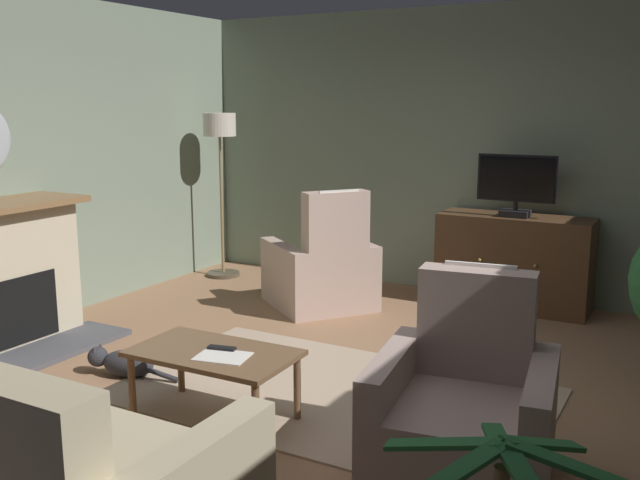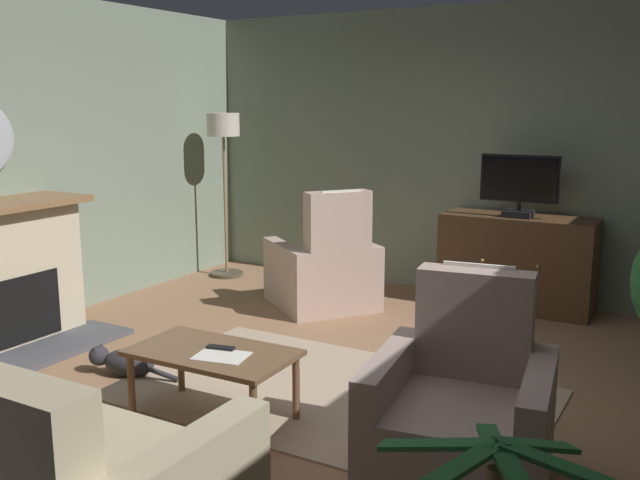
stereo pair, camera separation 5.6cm
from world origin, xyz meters
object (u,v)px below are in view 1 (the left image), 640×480
(tv_cabinet, at_px, (514,264))
(cat, at_px, (123,363))
(coffee_table, at_px, (214,359))
(armchair_near_window, at_px, (322,272))
(tv_remote, at_px, (222,348))
(folded_newspaper, at_px, (223,356))
(television, at_px, (517,184))
(floor_lamp, at_px, (220,150))
(armchair_beside_cabinet, at_px, (464,416))

(tv_cabinet, height_order, cat, tv_cabinet)
(coffee_table, xyz_separation_m, armchair_near_window, (-0.60, 2.43, -0.05))
(coffee_table, xyz_separation_m, cat, (-0.99, 0.25, -0.29))
(tv_remote, relative_size, folded_newspaper, 0.57)
(coffee_table, bearing_deg, folded_newspaper, -26.55)
(tv_cabinet, bearing_deg, armchair_near_window, -151.55)
(television, bearing_deg, floor_lamp, -175.06)
(tv_cabinet, distance_m, coffee_table, 3.41)
(tv_cabinet, height_order, floor_lamp, floor_lamp)
(armchair_beside_cabinet, bearing_deg, folded_newspaper, -173.92)
(folded_newspaper, height_order, armchair_beside_cabinet, armchair_beside_cabinet)
(folded_newspaper, distance_m, armchair_beside_cabinet, 1.41)
(cat, bearing_deg, coffee_table, -14.20)
(coffee_table, bearing_deg, cat, 165.80)
(television, distance_m, floor_lamp, 3.11)
(tv_cabinet, xyz_separation_m, tv_remote, (-0.92, -3.24, 0.04))
(cat, bearing_deg, armchair_near_window, 80.09)
(armchair_beside_cabinet, bearing_deg, floor_lamp, 141.86)
(floor_lamp, bearing_deg, folded_newspaper, -53.24)
(armchair_near_window, bearing_deg, coffee_table, -76.01)
(television, height_order, folded_newspaper, television)
(tv_cabinet, relative_size, folded_newspaper, 4.58)
(television, xyz_separation_m, folded_newspaper, (-0.84, -3.27, -0.72))
(floor_lamp, bearing_deg, cat, -66.92)
(folded_newspaper, xyz_separation_m, cat, (-1.09, 0.30, -0.34))
(folded_newspaper, bearing_deg, floor_lamp, 115.09)
(television, bearing_deg, folded_newspaper, -104.45)
(folded_newspaper, bearing_deg, coffee_table, 141.77)
(television, bearing_deg, coffee_table, -106.47)
(television, bearing_deg, armchair_beside_cabinet, -80.03)
(armchair_beside_cabinet, height_order, floor_lamp, floor_lamp)
(tv_remote, relative_size, armchair_beside_cabinet, 0.16)
(armchair_near_window, distance_m, floor_lamp, 1.93)
(tv_cabinet, bearing_deg, coffee_table, -106.22)
(coffee_table, bearing_deg, floor_lamp, 125.91)
(tv_remote, bearing_deg, coffee_table, 30.52)
(tv_cabinet, height_order, television, television)
(armchair_beside_cabinet, distance_m, floor_lamp, 4.74)
(coffee_table, distance_m, armchair_beside_cabinet, 1.50)
(armchair_near_window, bearing_deg, folded_newspaper, -73.97)
(coffee_table, distance_m, armchair_near_window, 2.50)
(floor_lamp, bearing_deg, television, 4.94)
(folded_newspaper, bearing_deg, armchair_beside_cabinet, -5.59)
(folded_newspaper, bearing_deg, tv_cabinet, 64.10)
(tv_cabinet, height_order, tv_remote, tv_cabinet)
(armchair_beside_cabinet, bearing_deg, coffee_table, -176.40)
(tv_cabinet, relative_size, television, 1.96)
(coffee_table, bearing_deg, tv_cabinet, 73.78)
(television, distance_m, armchair_beside_cabinet, 3.28)
(television, xyz_separation_m, armchair_beside_cabinet, (0.55, -3.12, -0.84))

